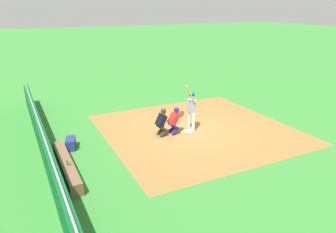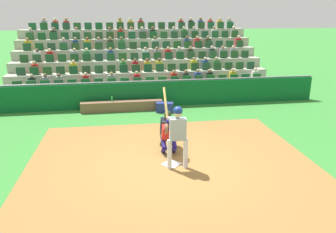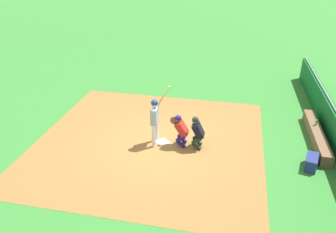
# 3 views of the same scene
# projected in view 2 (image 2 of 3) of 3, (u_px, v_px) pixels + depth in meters

# --- Properties ---
(ground_plane) EXTENTS (160.00, 160.00, 0.00)m
(ground_plane) POSITION_uv_depth(u_px,v_px,m) (171.00, 164.00, 9.46)
(ground_plane) COLOR #337D31
(infield_dirt_patch) EXTENTS (8.45, 8.61, 0.01)m
(infield_dirt_patch) POSITION_uv_depth(u_px,v_px,m) (175.00, 172.00, 8.98)
(infield_dirt_patch) COLOR olive
(infield_dirt_patch) RESTS_ON ground_plane
(home_plate_marker) EXTENTS (0.62, 0.62, 0.02)m
(home_plate_marker) POSITION_uv_depth(u_px,v_px,m) (171.00, 164.00, 9.45)
(home_plate_marker) COLOR white
(home_plate_marker) RESTS_ON infield_dirt_patch
(batter_at_plate) EXTENTS (0.63, 0.63, 2.25)m
(batter_at_plate) POSITION_uv_depth(u_px,v_px,m) (177.00, 130.00, 8.90)
(batter_at_plate) COLOR silver
(batter_at_plate) RESTS_ON ground_plane
(catcher_crouching) EXTENTS (0.47, 0.71, 1.25)m
(catcher_crouching) POSITION_uv_depth(u_px,v_px,m) (169.00, 134.00, 9.89)
(catcher_crouching) COLOR navy
(catcher_crouching) RESTS_ON ground_plane
(home_plate_umpire) EXTENTS (0.46, 0.47, 1.28)m
(home_plate_umpire) POSITION_uv_depth(u_px,v_px,m) (167.00, 127.00, 10.48)
(home_plate_umpire) COLOR black
(home_plate_umpire) RESTS_ON ground_plane
(dugout_wall) EXTENTS (16.25, 0.24, 1.23)m
(dugout_wall) POSITION_uv_depth(u_px,v_px,m) (148.00, 94.00, 15.17)
(dugout_wall) COLOR #0C5825
(dugout_wall) RESTS_ON ground_plane
(dugout_bench) EXTENTS (3.60, 0.40, 0.44)m
(dugout_bench) POSITION_uv_depth(u_px,v_px,m) (122.00, 106.00, 14.57)
(dugout_bench) COLOR brown
(dugout_bench) RESTS_ON ground_plane
(water_bottle_on_bench) EXTENTS (0.07, 0.07, 0.23)m
(water_bottle_on_bench) POSITION_uv_depth(u_px,v_px,m) (112.00, 99.00, 14.42)
(water_bottle_on_bench) COLOR green
(water_bottle_on_bench) RESTS_ON dugout_bench
(equipment_duffel_bag) EXTENTS (0.80, 0.53, 0.43)m
(equipment_duffel_bag) POSITION_uv_depth(u_px,v_px,m) (165.00, 107.00, 14.38)
(equipment_duffel_bag) COLOR navy
(equipment_duffel_bag) RESTS_ON ground_plane
(bleacher_stand) EXTENTS (14.38, 5.75, 3.90)m
(bleacher_stand) POSITION_uv_depth(u_px,v_px,m) (139.00, 63.00, 20.30)
(bleacher_stand) COLOR #A0A58E
(bleacher_stand) RESTS_ON ground_plane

